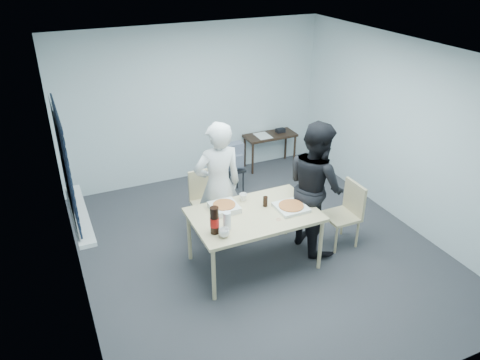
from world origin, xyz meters
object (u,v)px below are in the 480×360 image
backpack (233,157)px  chair_far (206,197)px  dining_table (254,217)px  person_white (218,186)px  person_black (315,186)px  mug_b (243,197)px  mug_a (224,233)px  soda_bottle (215,221)px  chair_right (347,210)px  stool (233,174)px  side_table (270,139)px

backpack → chair_far: bearing=-137.3°
dining_table → person_white: size_ratio=0.87×
person_black → mug_b: 0.95m
dining_table → backpack: size_ratio=3.57×
mug_a → soda_bottle: soda_bottle is taller
soda_bottle → person_black: bearing=10.4°
person_white → mug_a: person_white is taller
chair_right → backpack: bearing=113.3°
person_white → soda_bottle: 0.88m
chair_far → chair_right: (1.59, -1.11, 0.00)m
stool → mug_b: (-0.51, -1.50, 0.46)m
dining_table → chair_far: bearing=103.8°
mug_b → chair_right: bearing=-17.6°
stool → mug_a: size_ratio=3.63×
dining_table → mug_a: bearing=-149.6°
person_white → backpack: 1.46m
dining_table → mug_b: 0.36m
chair_far → stool: bearing=46.4°
soda_bottle → mug_b: bearing=41.9°
chair_far → soda_bottle: bearing=-105.6°
chair_far → backpack: size_ratio=2.06×
person_black → stool: size_ratio=3.96×
chair_far → side_table: chair_far is taller
mug_a → chair_right: bearing=7.0°
mug_a → mug_b: bearing=50.6°
chair_right → soda_bottle: (-1.94, -0.12, 0.40)m
chair_right → stool: chair_right is taller
dining_table → chair_right: 1.36m
mug_b → person_white: bearing=133.8°
mug_a → person_black: bearing=15.0°
chair_right → mug_b: 1.43m
mug_a → stool: bearing=64.1°
person_black → side_table: person_black is taller
person_black → stool: 1.89m
dining_table → person_white: 0.67m
chair_right → side_table: 2.60m
dining_table → chair_far: 1.07m
chair_right → mug_a: chair_right is taller
backpack → side_table: bearing=30.6°
chair_right → stool: bearing=113.2°
chair_right → person_black: (-0.43, 0.16, 0.37)m
mug_a → soda_bottle: bearing=122.3°
chair_right → side_table: size_ratio=0.96×
backpack → soda_bottle: (-1.12, -2.03, 0.25)m
chair_far → backpack: bearing=46.0°
person_black → side_table: (0.62, 2.43, -0.35)m
person_black → backpack: person_black is taller
dining_table → chair_far: (-0.25, 1.03, -0.18)m
chair_right → mug_b: (-1.33, 0.42, 0.28)m
dining_table → person_black: size_ratio=0.87×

